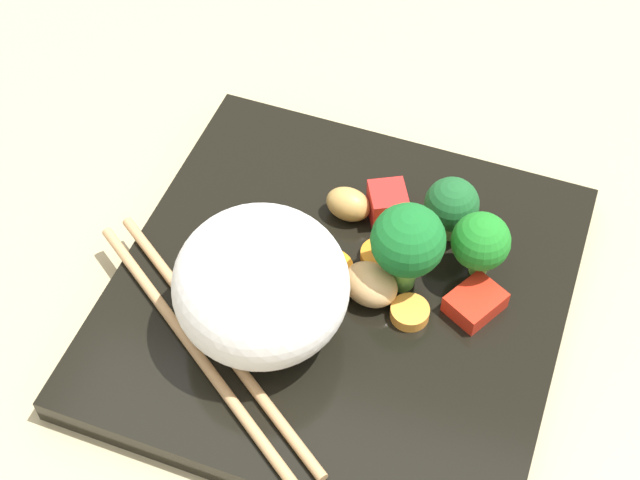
{
  "coord_description": "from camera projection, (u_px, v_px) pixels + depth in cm",
  "views": [
    {
      "loc": [
        30.55,
        8.44,
        46.24
      ],
      "look_at": [
        -1.53,
        -1.7,
        3.76
      ],
      "focal_mm": 52.6,
      "sensor_mm": 36.0,
      "label": 1
    }
  ],
  "objects": [
    {
      "name": "chicken_piece_0",
      "position": [
        348.0,
        204.0,
        0.57
      ],
      "size": [
        2.42,
        3.1,
        2.07
      ],
      "primitive_type": "ellipsoid",
      "rotation": [
        0.0,
        0.0,
        1.42
      ],
      "color": "tan",
      "rests_on": "square_plate"
    },
    {
      "name": "pepper_chunk_1",
      "position": [
        475.0,
        302.0,
        0.53
      ],
      "size": [
        3.86,
        3.64,
        1.23
      ],
      "primitive_type": "cube",
      "rotation": [
        0.0,
        0.0,
        5.74
      ],
      "color": "red",
      "rests_on": "square_plate"
    },
    {
      "name": "carrot_slice_2",
      "position": [
        329.0,
        271.0,
        0.55
      ],
      "size": [
        3.17,
        3.17,
        0.68
      ],
      "primitive_type": "cylinder",
      "rotation": [
        0.0,
        0.0,
        3.21
      ],
      "color": "orange",
      "rests_on": "square_plate"
    },
    {
      "name": "broccoli_floret_1",
      "position": [
        481.0,
        242.0,
        0.53
      ],
      "size": [
        3.4,
        3.4,
        4.85
      ],
      "color": "#6CB044",
      "rests_on": "square_plate"
    },
    {
      "name": "carrot_slice_0",
      "position": [
        413.0,
        235.0,
        0.57
      ],
      "size": [
        3.3,
        3.3,
        0.6
      ],
      "primitive_type": "cylinder",
      "rotation": [
        0.0,
        0.0,
        4.88
      ],
      "color": "orange",
      "rests_on": "square_plate"
    },
    {
      "name": "ground_plane",
      "position": [
        339.0,
        314.0,
        0.57
      ],
      "size": [
        110.0,
        110.0,
        2.0
      ],
      "primitive_type": "cube",
      "color": "tan"
    },
    {
      "name": "pepper_chunk_0",
      "position": [
        388.0,
        204.0,
        0.57
      ],
      "size": [
        3.12,
        3.03,
        2.14
      ],
      "primitive_type": "cube",
      "rotation": [
        0.0,
        0.0,
        2.02
      ],
      "color": "red",
      "rests_on": "square_plate"
    },
    {
      "name": "rice_mound",
      "position": [
        261.0,
        285.0,
        0.5
      ],
      "size": [
        13.3,
        13.27,
        7.67
      ],
      "primitive_type": "ellipsoid",
      "rotation": [
        0.0,
        0.0,
        3.72
      ],
      "color": "white",
      "rests_on": "square_plate"
    },
    {
      "name": "square_plate",
      "position": [
        340.0,
        296.0,
        0.55
      ],
      "size": [
        26.84,
        26.84,
        1.76
      ],
      "primitive_type": "cube",
      "rotation": [
        0.0,
        0.0,
        -0.05
      ],
      "color": "black",
      "rests_on": "ground_plane"
    },
    {
      "name": "carrot_slice_3",
      "position": [
        380.0,
        255.0,
        0.56
      ],
      "size": [
        3.17,
        3.17,
        0.53
      ],
      "primitive_type": "cylinder",
      "rotation": [
        0.0,
        0.0,
        2.57
      ],
      "color": "orange",
      "rests_on": "square_plate"
    },
    {
      "name": "carrot_slice_1",
      "position": [
        410.0,
        312.0,
        0.53
      ],
      "size": [
        3.12,
        3.12,
        0.77
      ],
      "primitive_type": "cylinder",
      "rotation": [
        0.0,
        0.0,
        4.06
      ],
      "color": "orange",
      "rests_on": "square_plate"
    },
    {
      "name": "broccoli_floret_2",
      "position": [
        408.0,
        242.0,
        0.52
      ],
      "size": [
        4.24,
        4.24,
        6.11
      ],
      "color": "#579F3F",
      "rests_on": "square_plate"
    },
    {
      "name": "chopstick_pair",
      "position": [
        205.0,
        343.0,
        0.52
      ],
      "size": [
        13.96,
        17.68,
        0.62
      ],
      "rotation": [
        0.0,
        0.0,
        7.21
      ],
      "color": "tan",
      "rests_on": "square_plate"
    },
    {
      "name": "chicken_piece_1",
      "position": [
        370.0,
        287.0,
        0.53
      ],
      "size": [
        3.69,
        4.03,
        2.19
      ],
      "primitive_type": "ellipsoid",
      "rotation": [
        0.0,
        0.0,
        4.35
      ],
      "color": "tan",
      "rests_on": "square_plate"
    },
    {
      "name": "broccoli_floret_0",
      "position": [
        452.0,
        205.0,
        0.55
      ],
      "size": [
        3.28,
        3.28,
        4.22
      ],
      "color": "#609142",
      "rests_on": "square_plate"
    }
  ]
}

